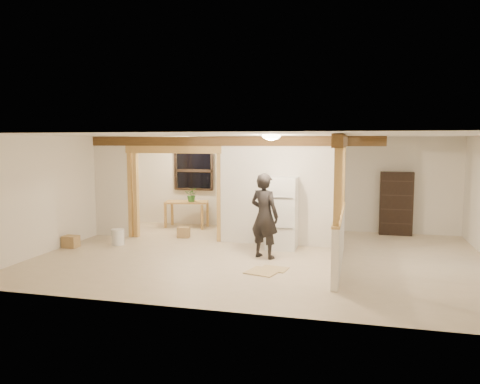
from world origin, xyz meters
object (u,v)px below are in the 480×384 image
(work_table, at_px, (187,214))
(shop_vac, at_px, (118,219))
(bookshelf, at_px, (396,204))
(refrigerator, at_px, (282,213))
(woman, at_px, (264,216))

(work_table, relative_size, shop_vac, 1.76)
(shop_vac, height_order, bookshelf, bookshelf)
(refrigerator, height_order, bookshelf, bookshelf)
(refrigerator, xyz_separation_m, bookshelf, (2.58, 2.22, 0.01))
(refrigerator, xyz_separation_m, shop_vac, (-4.51, 0.87, -0.47))
(woman, bearing_deg, shop_vac, -0.38)
(shop_vac, xyz_separation_m, bookshelf, (7.09, 1.36, 0.47))
(refrigerator, xyz_separation_m, woman, (-0.21, -0.93, 0.07))
(woman, bearing_deg, refrigerator, -80.61)
(work_table, xyz_separation_m, shop_vac, (-1.54, -1.06, -0.04))
(work_table, distance_m, bookshelf, 5.57)
(refrigerator, height_order, woman, woman)
(shop_vac, bearing_deg, work_table, 34.42)
(woman, distance_m, shop_vac, 4.69)
(refrigerator, relative_size, work_table, 1.37)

